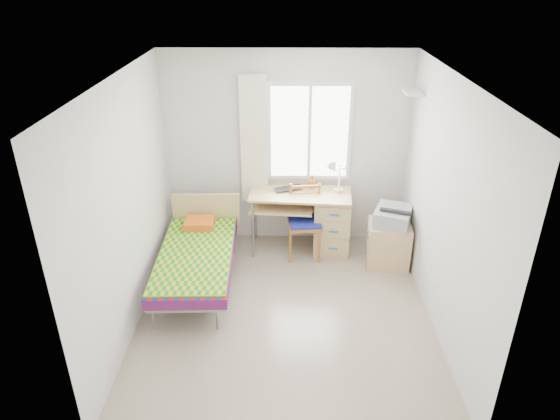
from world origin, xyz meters
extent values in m
plane|color=#BCAD93|center=(0.00, 0.00, 0.00)|extent=(3.50, 3.50, 0.00)
plane|color=white|center=(0.00, 0.00, 2.60)|extent=(3.50, 3.50, 0.00)
plane|color=silver|center=(0.00, 1.75, 1.30)|extent=(3.20, 0.00, 3.20)
plane|color=silver|center=(-1.60, 0.00, 1.30)|extent=(0.00, 3.50, 3.50)
plane|color=silver|center=(1.60, 0.00, 1.30)|extent=(0.00, 3.50, 3.50)
cube|color=white|center=(0.30, 1.73, 1.55)|extent=(1.10, 0.04, 1.30)
cube|color=white|center=(0.30, 1.72, 1.55)|extent=(1.00, 0.02, 1.20)
cube|color=white|center=(0.30, 1.72, 1.55)|extent=(0.04, 0.02, 1.20)
cube|color=#FBF7CF|center=(-0.42, 1.68, 1.45)|extent=(0.35, 0.05, 1.70)
cube|color=white|center=(1.49, 1.40, 2.15)|extent=(0.20, 0.32, 0.03)
cube|color=gray|center=(-1.06, 0.53, 0.31)|extent=(0.89, 1.86, 0.06)
cube|color=#B20B1B|center=(-1.06, 0.53, 0.39)|extent=(0.93, 1.88, 0.13)
cube|color=#BFB30D|center=(-1.06, 0.51, 0.46)|extent=(0.90, 1.76, 0.03)
cube|color=tan|center=(-1.06, 1.42, 0.55)|extent=(0.89, 0.08, 0.51)
cube|color=#DA5518|center=(-1.11, 1.15, 0.52)|extent=(0.38, 0.32, 0.09)
cylinder|color=gray|center=(-1.40, -0.29, 0.15)|extent=(0.04, 0.04, 0.29)
cylinder|color=gray|center=(-0.71, 1.35, 0.15)|extent=(0.04, 0.04, 0.29)
cube|color=tan|center=(0.19, 1.43, 0.81)|extent=(1.36, 0.71, 0.03)
cube|color=tan|center=(0.62, 1.43, 0.40)|extent=(0.51, 0.62, 0.79)
cube|color=tan|center=(-0.05, 1.43, 0.64)|extent=(0.85, 0.63, 0.02)
cylinder|color=gray|center=(-0.43, 1.18, 0.40)|extent=(0.03, 0.03, 0.79)
cylinder|color=gray|center=(-0.43, 1.68, 0.40)|extent=(0.03, 0.03, 0.79)
cube|color=#9B531E|center=(0.25, 1.23, 0.47)|extent=(0.46, 0.46, 0.04)
cube|color=navy|center=(0.25, 1.23, 0.50)|extent=(0.43, 0.43, 0.04)
cube|color=#9B531E|center=(0.25, 1.42, 0.76)|extent=(0.38, 0.07, 0.42)
cylinder|color=#9B531E|center=(0.06, 1.04, 0.23)|extent=(0.03, 0.03, 0.47)
cylinder|color=#9B531E|center=(0.43, 1.42, 0.48)|extent=(0.04, 0.04, 0.96)
cube|color=tan|center=(1.32, 1.04, 0.29)|extent=(0.57, 0.52, 0.58)
cube|color=tan|center=(1.05, 1.04, 0.42)|extent=(0.05, 0.43, 0.21)
cube|color=tan|center=(1.05, 1.04, 0.18)|extent=(0.05, 0.43, 0.21)
cube|color=#9EA1A6|center=(1.34, 1.07, 0.68)|extent=(0.57, 0.61, 0.20)
cube|color=black|center=(1.34, 1.07, 0.78)|extent=(0.45, 0.49, 0.02)
imported|color=black|center=(0.05, 1.48, 0.84)|extent=(0.44, 0.37, 0.03)
cylinder|color=#DA5518|center=(0.34, 1.60, 0.88)|extent=(0.10, 0.10, 0.11)
cylinder|color=white|center=(0.69, 1.48, 0.84)|extent=(0.12, 0.12, 0.04)
cylinder|color=white|center=(0.69, 1.48, 1.01)|extent=(0.02, 0.14, 0.32)
cylinder|color=white|center=(0.67, 1.40, 1.18)|extent=(0.15, 0.28, 0.13)
cone|color=white|center=(0.59, 1.30, 1.22)|extent=(0.17, 0.19, 0.15)
imported|color=gray|center=(-0.01, 1.46, 0.59)|extent=(0.26, 0.29, 0.02)
camera|label=1|loc=(0.01, -4.50, 3.52)|focal=32.00mm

